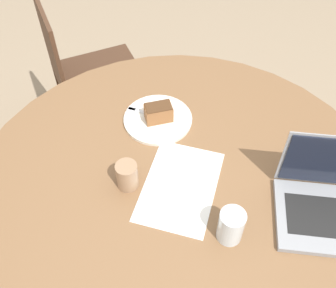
% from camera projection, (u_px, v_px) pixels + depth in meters
% --- Properties ---
extents(ground_plane, '(12.00, 12.00, 0.00)m').
position_uv_depth(ground_plane, '(176.00, 281.00, 1.79)').
color(ground_plane, gray).
extents(dining_table, '(1.35, 1.35, 0.75)m').
position_uv_depth(dining_table, '(179.00, 209.00, 1.31)').
color(dining_table, brown).
rests_on(dining_table, ground_plane).
extents(chair, '(0.59, 0.59, 0.89)m').
position_uv_depth(chair, '(87.00, 78.00, 1.99)').
color(chair, '#472D1E').
rests_on(chair, ground_plane).
extents(paper_document, '(0.34, 0.24, 0.00)m').
position_uv_depth(paper_document, '(179.00, 186.00, 1.22)').
color(paper_document, white).
rests_on(paper_document, dining_table).
extents(plate, '(0.24, 0.24, 0.01)m').
position_uv_depth(plate, '(158.00, 119.00, 1.40)').
color(plate, silver).
rests_on(plate, dining_table).
extents(cake_slice, '(0.09, 0.11, 0.06)m').
position_uv_depth(cake_slice, '(159.00, 113.00, 1.37)').
color(cake_slice, brown).
rests_on(cake_slice, plate).
extents(fork, '(0.04, 0.17, 0.00)m').
position_uv_depth(fork, '(145.00, 113.00, 1.41)').
color(fork, silver).
rests_on(fork, plate).
extents(coffee_glass, '(0.07, 0.07, 0.09)m').
position_uv_depth(coffee_glass, '(127.00, 176.00, 1.19)').
color(coffee_glass, '#997556').
rests_on(coffee_glass, dining_table).
extents(water_glass, '(0.07, 0.07, 0.11)m').
position_uv_depth(water_glass, '(231.00, 226.00, 1.07)').
color(water_glass, silver).
rests_on(water_glass, dining_table).
extents(laptop, '(0.27, 0.34, 0.23)m').
position_uv_depth(laptop, '(333.00, 204.00, 1.13)').
color(laptop, gray).
rests_on(laptop, dining_table).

